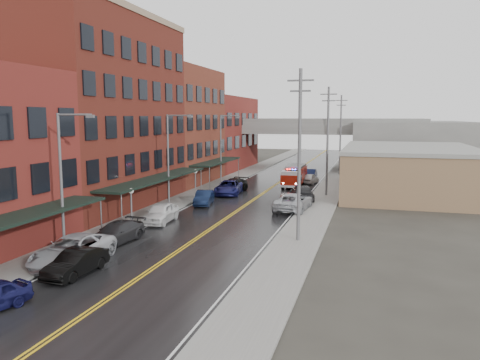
# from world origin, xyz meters

# --- Properties ---
(ground) EXTENTS (220.00, 220.00, 0.00)m
(ground) POSITION_xyz_m (0.00, 0.00, 0.00)
(ground) COLOR #2D2B26
(ground) RESTS_ON ground
(road) EXTENTS (11.00, 160.00, 0.02)m
(road) POSITION_xyz_m (0.00, 30.00, 0.01)
(road) COLOR black
(road) RESTS_ON ground
(sidewalk_left) EXTENTS (3.00, 160.00, 0.15)m
(sidewalk_left) POSITION_xyz_m (-7.30, 30.00, 0.07)
(sidewalk_left) COLOR slate
(sidewalk_left) RESTS_ON ground
(sidewalk_right) EXTENTS (3.00, 160.00, 0.15)m
(sidewalk_right) POSITION_xyz_m (7.30, 30.00, 0.07)
(sidewalk_right) COLOR slate
(sidewalk_right) RESTS_ON ground
(curb_left) EXTENTS (0.30, 160.00, 0.15)m
(curb_left) POSITION_xyz_m (-5.65, 30.00, 0.07)
(curb_left) COLOR gray
(curb_left) RESTS_ON ground
(curb_right) EXTENTS (0.30, 160.00, 0.15)m
(curb_right) POSITION_xyz_m (5.65, 30.00, 0.07)
(curb_right) COLOR gray
(curb_right) RESTS_ON ground
(brick_building_b) EXTENTS (9.00, 20.00, 18.00)m
(brick_building_b) POSITION_xyz_m (-13.30, 23.00, 9.00)
(brick_building_b) COLOR maroon
(brick_building_b) RESTS_ON ground
(brick_building_c) EXTENTS (9.00, 15.00, 15.00)m
(brick_building_c) POSITION_xyz_m (-13.30, 40.50, 7.50)
(brick_building_c) COLOR maroon
(brick_building_c) RESTS_ON ground
(brick_building_far) EXTENTS (9.00, 20.00, 12.00)m
(brick_building_far) POSITION_xyz_m (-13.30, 58.00, 6.00)
(brick_building_far) COLOR maroon
(brick_building_far) RESTS_ON ground
(tan_building) EXTENTS (14.00, 22.00, 5.00)m
(tan_building) POSITION_xyz_m (16.00, 40.00, 2.50)
(tan_building) COLOR #866148
(tan_building) RESTS_ON ground
(right_far_block) EXTENTS (18.00, 30.00, 8.00)m
(right_far_block) POSITION_xyz_m (18.00, 70.00, 4.00)
(right_far_block) COLOR slate
(right_far_block) RESTS_ON ground
(awning_0) EXTENTS (2.60, 16.00, 3.09)m
(awning_0) POSITION_xyz_m (-7.49, 4.00, 2.99)
(awning_0) COLOR black
(awning_0) RESTS_ON ground
(awning_1) EXTENTS (2.60, 18.00, 3.09)m
(awning_1) POSITION_xyz_m (-7.49, 23.00, 2.99)
(awning_1) COLOR black
(awning_1) RESTS_ON ground
(awning_2) EXTENTS (2.60, 13.00, 3.09)m
(awning_2) POSITION_xyz_m (-7.49, 40.50, 2.99)
(awning_2) COLOR black
(awning_2) RESTS_ON ground
(globe_lamp_1) EXTENTS (0.44, 0.44, 3.12)m
(globe_lamp_1) POSITION_xyz_m (-6.40, 16.00, 2.31)
(globe_lamp_1) COLOR #59595B
(globe_lamp_1) RESTS_ON ground
(globe_lamp_2) EXTENTS (0.44, 0.44, 3.12)m
(globe_lamp_2) POSITION_xyz_m (-6.40, 30.00, 2.31)
(globe_lamp_2) COLOR #59595B
(globe_lamp_2) RESTS_ON ground
(street_lamp_0) EXTENTS (2.64, 0.22, 9.00)m
(street_lamp_0) POSITION_xyz_m (-6.55, 8.00, 5.19)
(street_lamp_0) COLOR #59595B
(street_lamp_0) RESTS_ON ground
(street_lamp_1) EXTENTS (2.64, 0.22, 9.00)m
(street_lamp_1) POSITION_xyz_m (-6.55, 24.00, 5.19)
(street_lamp_1) COLOR #59595B
(street_lamp_1) RESTS_ON ground
(street_lamp_2) EXTENTS (2.64, 0.22, 9.00)m
(street_lamp_2) POSITION_xyz_m (-6.55, 40.00, 5.19)
(street_lamp_2) COLOR #59595B
(street_lamp_2) RESTS_ON ground
(utility_pole_0) EXTENTS (1.80, 0.24, 12.00)m
(utility_pole_0) POSITION_xyz_m (7.20, 15.00, 6.31)
(utility_pole_0) COLOR #59595B
(utility_pole_0) RESTS_ON ground
(utility_pole_1) EXTENTS (1.80, 0.24, 12.00)m
(utility_pole_1) POSITION_xyz_m (7.20, 35.00, 6.31)
(utility_pole_1) COLOR #59595B
(utility_pole_1) RESTS_ON ground
(utility_pole_2) EXTENTS (1.80, 0.24, 12.00)m
(utility_pole_2) POSITION_xyz_m (7.20, 55.00, 6.31)
(utility_pole_2) COLOR #59595B
(utility_pole_2) RESTS_ON ground
(overpass) EXTENTS (40.00, 10.00, 7.50)m
(overpass) POSITION_xyz_m (0.00, 62.00, 5.99)
(overpass) COLOR slate
(overpass) RESTS_ON ground
(fire_truck) EXTENTS (2.93, 7.19, 2.62)m
(fire_truck) POSITION_xyz_m (2.52, 41.51, 1.42)
(fire_truck) COLOR #941406
(fire_truck) RESTS_ON ground
(parked_car_left_1) EXTENTS (1.64, 4.38, 1.43)m
(parked_car_left_1) POSITION_xyz_m (-3.60, 4.70, 0.72)
(parked_car_left_1) COLOR black
(parked_car_left_1) RESTS_ON ground
(parked_car_left_2) EXTENTS (2.84, 6.06, 1.68)m
(parked_car_left_2) POSITION_xyz_m (-5.00, 6.36, 0.84)
(parked_car_left_2) COLOR #B3B5BB
(parked_car_left_2) RESTS_ON ground
(parked_car_left_3) EXTENTS (2.59, 5.18, 1.44)m
(parked_car_left_3) POSITION_xyz_m (-5.00, 11.30, 0.72)
(parked_car_left_3) COLOR #28272A
(parked_car_left_3) RESTS_ON ground
(parked_car_left_4) EXTENTS (2.27, 4.94, 1.64)m
(parked_car_left_4) POSITION_xyz_m (-4.82, 18.03, 0.82)
(parked_car_left_4) COLOR white
(parked_car_left_4) RESTS_ON ground
(parked_car_left_5) EXTENTS (2.33, 4.57, 1.44)m
(parked_car_left_5) POSITION_xyz_m (-4.08, 26.43, 0.72)
(parked_car_left_5) COLOR #0E1933
(parked_car_left_5) RESTS_ON ground
(parked_car_left_6) EXTENTS (3.36, 6.03, 1.60)m
(parked_car_left_6) POSITION_xyz_m (-3.60, 33.20, 0.80)
(parked_car_left_6) COLOR #161752
(parked_car_left_6) RESTS_ON ground
(parked_car_left_7) EXTENTS (2.88, 5.64, 1.57)m
(parked_car_left_7) POSITION_xyz_m (-3.60, 34.80, 0.78)
(parked_car_left_7) COLOR black
(parked_car_left_7) RESTS_ON ground
(parked_car_right_0) EXTENTS (3.20, 6.17, 1.66)m
(parked_car_right_0) POSITION_xyz_m (5.00, 26.06, 0.83)
(parked_car_right_0) COLOR #AFB2B7
(parked_car_right_0) RESTS_ON ground
(parked_car_right_1) EXTENTS (3.52, 6.02, 1.64)m
(parked_car_right_1) POSITION_xyz_m (5.00, 31.58, 0.82)
(parked_car_right_1) COLOR black
(parked_car_right_1) RESTS_ON ground
(parked_car_right_2) EXTENTS (2.21, 4.23, 1.37)m
(parked_car_right_2) POSITION_xyz_m (4.13, 44.42, 0.69)
(parked_car_right_2) COLOR silver
(parked_car_right_2) RESTS_ON ground
(parked_car_right_3) EXTENTS (1.74, 4.63, 1.51)m
(parked_car_right_3) POSITION_xyz_m (3.60, 48.87, 0.75)
(parked_car_right_3) COLOR black
(parked_car_right_3) RESTS_ON ground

